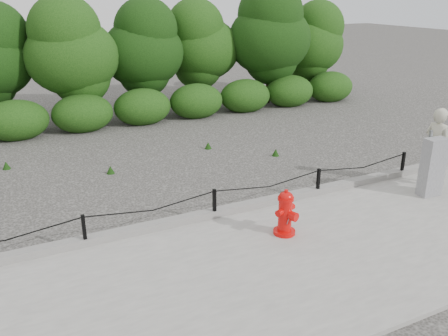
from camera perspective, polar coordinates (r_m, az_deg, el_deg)
ground at (r=9.44m, az=-1.14°, el=-6.37°), size 90.00×90.00×0.00m
sidewalk at (r=7.89m, az=5.26°, el=-11.99°), size 14.00×4.00×0.08m
curb at (r=9.41m, az=-1.28°, el=-5.44°), size 14.00×0.22×0.14m
chain_barrier at (r=9.24m, az=-1.16°, el=-3.85°), size 10.06×0.06×0.60m
treeline at (r=17.10m, az=-13.11°, el=13.90°), size 20.30×3.50×4.52m
fire_hydrant at (r=8.69m, az=7.41°, el=-5.40°), size 0.52×0.53×0.87m
pedestrian at (r=11.71m, az=24.14°, el=2.24°), size 0.74×0.67×1.79m
utility_cabinet at (r=11.11m, az=23.79°, el=0.11°), size 0.50×0.36×1.42m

